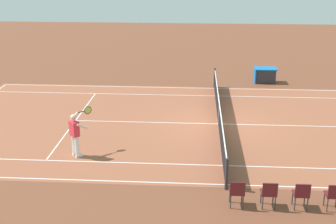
{
  "coord_description": "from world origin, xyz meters",
  "views": [
    {
      "loc": [
        1.01,
        18.49,
        7.1
      ],
      "look_at": [
        2.16,
        1.1,
        0.9
      ],
      "focal_mm": 47.85,
      "sensor_mm": 36.0,
      "label": 1
    }
  ],
  "objects_px": {
    "spectator_chair_2": "(334,195)",
    "spectator_chair_4": "(269,192)",
    "spectator_chair_3": "(301,193)",
    "spectator_chair_5": "(237,191)",
    "tennis_net": "(219,113)",
    "equipment_cart_tarped": "(265,75)",
    "tennis_player_near": "(75,133)",
    "tennis_ball": "(228,125)"
  },
  "relations": [
    {
      "from": "tennis_net",
      "to": "tennis_player_near",
      "type": "height_order",
      "value": "tennis_player_near"
    },
    {
      "from": "spectator_chair_3",
      "to": "spectator_chair_4",
      "type": "bearing_deg",
      "value": 0.0
    },
    {
      "from": "spectator_chair_2",
      "to": "spectator_chair_3",
      "type": "bearing_deg",
      "value": 0.0
    },
    {
      "from": "spectator_chair_2",
      "to": "spectator_chair_5",
      "type": "height_order",
      "value": "same"
    },
    {
      "from": "tennis_net",
      "to": "tennis_ball",
      "type": "xyz_separation_m",
      "value": [
        -0.42,
        0.13,
        -0.46
      ]
    },
    {
      "from": "tennis_player_near",
      "to": "spectator_chair_2",
      "type": "relative_size",
      "value": 1.93
    },
    {
      "from": "tennis_net",
      "to": "spectator_chair_5",
      "type": "xyz_separation_m",
      "value": [
        -0.25,
        6.83,
        0.03
      ]
    },
    {
      "from": "tennis_ball",
      "to": "spectator_chair_5",
      "type": "distance_m",
      "value": 6.72
    },
    {
      "from": "spectator_chair_3",
      "to": "spectator_chair_5",
      "type": "distance_m",
      "value": 1.86
    },
    {
      "from": "tennis_player_near",
      "to": "spectator_chair_5",
      "type": "distance_m",
      "value": 6.47
    },
    {
      "from": "spectator_chair_5",
      "to": "tennis_net",
      "type": "bearing_deg",
      "value": -87.93
    },
    {
      "from": "spectator_chair_4",
      "to": "equipment_cart_tarped",
      "type": "bearing_deg",
      "value": -97.29
    },
    {
      "from": "tennis_ball",
      "to": "spectator_chair_4",
      "type": "bearing_deg",
      "value": 96.42
    },
    {
      "from": "tennis_net",
      "to": "spectator_chair_4",
      "type": "height_order",
      "value": "tennis_net"
    },
    {
      "from": "spectator_chair_5",
      "to": "equipment_cart_tarped",
      "type": "height_order",
      "value": "spectator_chair_5"
    },
    {
      "from": "tennis_ball",
      "to": "spectator_chair_4",
      "type": "relative_size",
      "value": 0.08
    },
    {
      "from": "tennis_net",
      "to": "spectator_chair_2",
      "type": "bearing_deg",
      "value": 113.93
    },
    {
      "from": "tennis_net",
      "to": "spectator_chair_4",
      "type": "bearing_deg",
      "value": 99.76
    },
    {
      "from": "tennis_net",
      "to": "equipment_cart_tarped",
      "type": "height_order",
      "value": "tennis_net"
    },
    {
      "from": "tennis_net",
      "to": "tennis_player_near",
      "type": "bearing_deg",
      "value": 34.18
    },
    {
      "from": "tennis_player_near",
      "to": "equipment_cart_tarped",
      "type": "distance_m",
      "value": 13.49
    },
    {
      "from": "tennis_net",
      "to": "spectator_chair_2",
      "type": "distance_m",
      "value": 7.47
    },
    {
      "from": "tennis_ball",
      "to": "spectator_chair_2",
      "type": "distance_m",
      "value": 7.2
    },
    {
      "from": "spectator_chair_3",
      "to": "equipment_cart_tarped",
      "type": "relative_size",
      "value": 0.7
    },
    {
      "from": "spectator_chair_2",
      "to": "spectator_chair_4",
      "type": "distance_m",
      "value": 1.86
    },
    {
      "from": "tennis_ball",
      "to": "spectator_chair_2",
      "type": "bearing_deg",
      "value": 111.29
    },
    {
      "from": "tennis_net",
      "to": "spectator_chair_3",
      "type": "xyz_separation_m",
      "value": [
        -2.1,
        6.83,
        0.03
      ]
    },
    {
      "from": "tennis_net",
      "to": "tennis_ball",
      "type": "bearing_deg",
      "value": 162.71
    },
    {
      "from": "spectator_chair_2",
      "to": "spectator_chair_4",
      "type": "xyz_separation_m",
      "value": [
        1.86,
        0.0,
        0.0
      ]
    },
    {
      "from": "tennis_player_near",
      "to": "equipment_cart_tarped",
      "type": "xyz_separation_m",
      "value": [
        -8.32,
        -10.61,
        -0.49
      ]
    },
    {
      "from": "tennis_net",
      "to": "spectator_chair_5",
      "type": "height_order",
      "value": "tennis_net"
    },
    {
      "from": "tennis_player_near",
      "to": "spectator_chair_2",
      "type": "height_order",
      "value": "tennis_player_near"
    },
    {
      "from": "tennis_net",
      "to": "spectator_chair_5",
      "type": "bearing_deg",
      "value": 92.07
    },
    {
      "from": "tennis_net",
      "to": "spectator_chair_3",
      "type": "height_order",
      "value": "tennis_net"
    },
    {
      "from": "tennis_player_near",
      "to": "spectator_chair_3",
      "type": "height_order",
      "value": "tennis_player_near"
    },
    {
      "from": "spectator_chair_4",
      "to": "equipment_cart_tarped",
      "type": "relative_size",
      "value": 0.7
    },
    {
      "from": "spectator_chair_3",
      "to": "spectator_chair_5",
      "type": "bearing_deg",
      "value": 0.0
    },
    {
      "from": "tennis_player_near",
      "to": "spectator_chair_4",
      "type": "distance_m",
      "value": 7.29
    },
    {
      "from": "spectator_chair_5",
      "to": "equipment_cart_tarped",
      "type": "distance_m",
      "value": 14.05
    },
    {
      "from": "tennis_net",
      "to": "spectator_chair_4",
      "type": "xyz_separation_m",
      "value": [
        -1.17,
        6.83,
        0.03
      ]
    },
    {
      "from": "tennis_ball",
      "to": "spectator_chair_5",
      "type": "height_order",
      "value": "spectator_chair_5"
    },
    {
      "from": "tennis_net",
      "to": "tennis_ball",
      "type": "height_order",
      "value": "tennis_net"
    }
  ]
}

